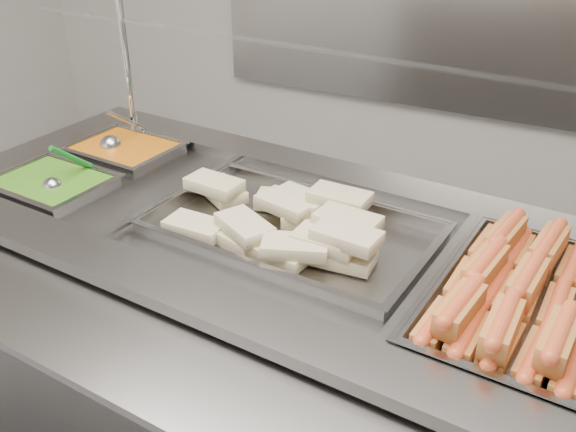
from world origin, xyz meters
The scene contains 11 objects.
steam_counter centered at (-0.06, 0.36, 0.48)m, with size 2.05×1.01×0.96m.
tray_rail centered at (-0.09, -0.18, 0.90)m, with size 1.93×0.51×0.06m.
sneeze_guard centered at (-0.04, 0.59, 1.34)m, with size 1.77×0.42×0.47m.
pan_hotdogs centered at (0.61, 0.32, 0.91)m, with size 0.40×0.61×0.11m.
pan_wraps centered at (0.01, 0.36, 0.93)m, with size 0.75×0.47×0.07m.
pan_beans centered at (-0.73, 0.56, 0.91)m, with size 0.33×0.28×0.11m.
pan_peas centered at (-0.75, 0.25, 0.91)m, with size 0.33×0.28×0.11m.
hotdogs_in_buns centered at (0.60, 0.31, 0.96)m, with size 0.35×0.57×0.12m.
tortilla_wraps centered at (0.00, 0.34, 0.97)m, with size 0.64×0.39×0.10m.
ladle centered at (-0.78, 0.55, 0.96)m, with size 0.07×0.21×0.16m.
serving_spoon centered at (-0.72, 0.25, 0.96)m, with size 0.06×0.19×0.15m.
Camera 1 is at (0.69, -0.94, 1.78)m, focal length 40.00 mm.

